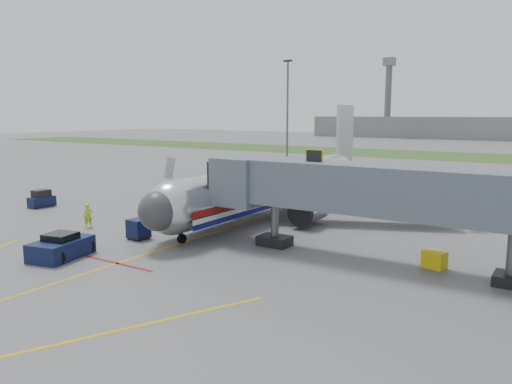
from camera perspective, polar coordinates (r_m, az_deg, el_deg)
The scene contains 16 objects.
ground at distance 35.10m, azimuth -10.65°, elevation -6.42°, with size 400.00×400.00×0.00m, color #565659.
grass_strip at distance 117.08m, azimuth 21.49°, elevation 3.83°, with size 300.00×25.00×0.01m, color #2D4C1E.
apron_markings at distance 30.45m, azimuth -20.44°, elevation -9.23°, with size 21.52×50.00×0.01m.
airliner at distance 46.52m, azimuth 2.34°, elevation 0.84°, with size 32.10×35.67×10.25m.
jet_bridge at distance 31.57m, azimuth 12.91°, elevation 0.09°, with size 25.30×4.00×6.90m.
light_mast_left at distance 108.48m, azimuth 3.62°, elevation 9.78°, with size 2.00×0.44×20.40m.
distant_terminal at distance 197.26m, azimuth 23.53°, elevation 6.72°, with size 120.00×14.00×8.00m, color slate.
control_tower at distance 199.86m, azimuth 14.87°, elevation 11.00°, with size 4.00×4.00×30.00m.
pushback_tug at distance 34.69m, azimuth -21.38°, elevation -5.92°, with size 3.16×4.31×1.62m.
baggage_tug at distance 54.01m, azimuth -23.30°, elevation -0.78°, with size 1.32×2.47×1.71m.
baggage_cart_a at distance 38.07m, azimuth -13.28°, elevation -4.12°, with size 1.44×1.44×1.48m.
baggage_cart_b at distance 42.97m, azimuth -6.59°, elevation -2.12°, with size 2.11×2.11×1.96m.
baggage_cart_c at distance 48.35m, azimuth -7.83°, elevation -1.18°, with size 1.78×1.78×1.50m.
belt_loader at distance 50.36m, azimuth -9.32°, elevation -1.18°, with size 1.34×3.73×1.80m.
ground_power_cart at distance 32.10m, azimuth 19.71°, elevation -7.30°, with size 1.50×1.20×1.05m.
ramp_worker at distance 42.91m, azimuth -18.64°, elevation -2.58°, with size 0.71×0.47×1.95m, color #A5D018.
Camera 1 is at (23.59, -24.30, 9.22)m, focal length 35.00 mm.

